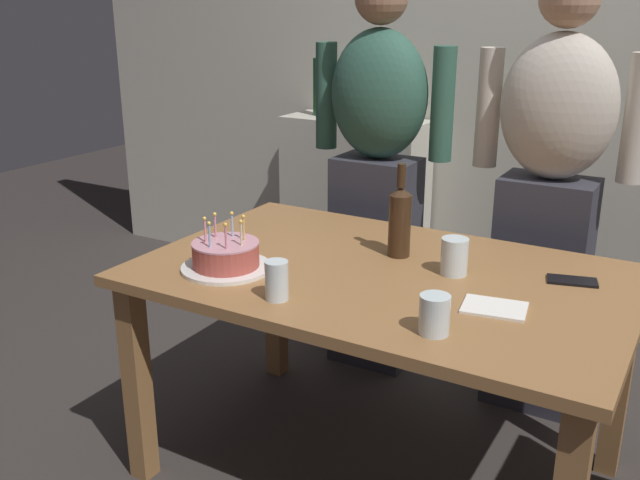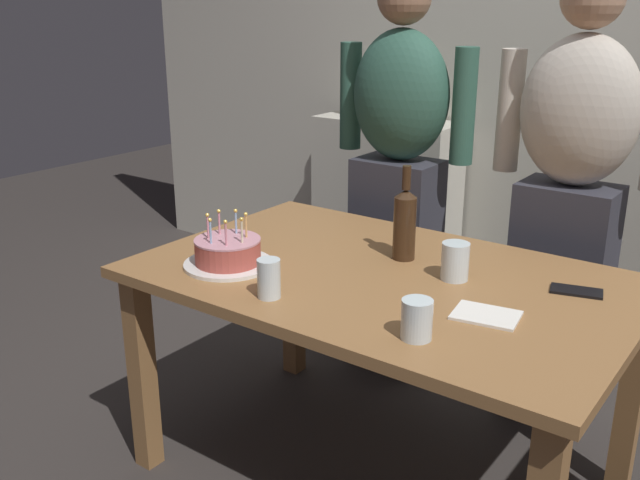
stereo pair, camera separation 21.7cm
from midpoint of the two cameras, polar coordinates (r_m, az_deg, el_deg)
ground_plane at (r=2.57m, az=7.13°, el=-18.30°), size 10.00×10.00×0.00m
back_wall at (r=3.51m, az=20.97°, el=13.64°), size 5.20×0.10×2.60m
dining_table at (r=2.24m, az=7.79°, el=-5.05°), size 1.50×0.96×0.74m
birthday_cake at (r=2.24m, az=-4.67°, el=-1.14°), size 0.28×0.28×0.17m
water_glass_near at (r=1.99m, az=-1.02°, el=-3.17°), size 0.07×0.07×0.11m
water_glass_far at (r=1.79m, az=11.28°, el=-6.35°), size 0.08×0.08×0.10m
water_glass_side at (r=2.18m, az=13.64°, el=-1.73°), size 0.08×0.08×0.11m
wine_bottle at (r=2.30m, az=9.53°, el=1.36°), size 0.07×0.07×0.31m
cell_phone at (r=2.21m, az=22.61°, el=-3.87°), size 0.16×0.11×0.01m
napkin_stack at (r=1.97m, az=16.33°, el=-5.89°), size 0.19×0.15×0.01m
person_man_bearded at (r=2.95m, az=8.42°, el=5.51°), size 0.61×0.27×1.66m
person_woman_cardigan at (r=2.71m, az=21.63°, el=3.17°), size 0.61×0.27×1.66m
shelf_cabinet at (r=3.75m, az=6.92°, el=2.41°), size 0.75×0.30×1.26m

